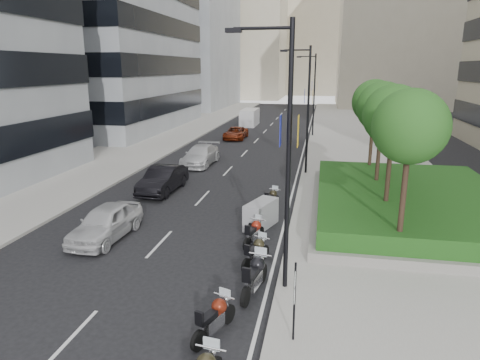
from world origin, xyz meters
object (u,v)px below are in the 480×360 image
(motorcycle_2, at_px, (255,276))
(car_d, at_px, (236,133))
(motorcycle_3, at_px, (256,252))
(motorcycle_6, at_px, (272,199))
(delivery_van, at_px, (249,118))
(lamp_post_1, at_px, (306,104))
(lamp_post_2, at_px, (313,91))
(car_a, at_px, (106,222))
(motorcycle_1, at_px, (215,318))
(lamp_post_0, at_px, (284,147))
(parking_sign, at_px, (295,298))
(car_b, at_px, (163,179))
(motorcycle_5, at_px, (261,215))
(car_c, at_px, (200,155))
(motorcycle_4, at_px, (254,232))

(motorcycle_2, height_order, car_d, car_d)
(motorcycle_3, xyz_separation_m, motorcycle_6, (-0.24, 7.10, -0.01))
(delivery_van, bearing_deg, lamp_post_1, -71.85)
(lamp_post_2, height_order, motorcycle_6, lamp_post_2)
(lamp_post_1, xyz_separation_m, car_a, (-8.23, -13.86, -4.29))
(motorcycle_1, bearing_deg, lamp_post_0, -7.37)
(parking_sign, xyz_separation_m, car_b, (-9.06, 13.78, -0.66))
(car_d, bearing_deg, lamp_post_0, -75.72)
(motorcycle_6, height_order, delivery_van, delivery_van)
(lamp_post_1, bearing_deg, motorcycle_1, -94.58)
(lamp_post_1, bearing_deg, motorcycle_3, -94.25)
(parking_sign, relative_size, motorcycle_5, 1.08)
(car_a, bearing_deg, parking_sign, -31.86)
(motorcycle_2, bearing_deg, motorcycle_3, 17.81)
(lamp_post_2, bearing_deg, motorcycle_6, -93.00)
(car_c, bearing_deg, motorcycle_3, -65.51)
(motorcycle_4, height_order, car_b, car_b)
(motorcycle_2, relative_size, motorcycle_6, 1.26)
(car_a, bearing_deg, motorcycle_1, -40.07)
(motorcycle_2, distance_m, motorcycle_3, 2.19)
(car_b, bearing_deg, motorcycle_4, -43.69)
(motorcycle_2, xyz_separation_m, motorcycle_6, (-0.53, 9.27, -0.13))
(car_d, bearing_deg, parking_sign, -75.88)
(car_b, distance_m, delivery_van, 32.15)
(car_b, bearing_deg, motorcycle_2, -54.07)
(car_a, relative_size, car_c, 0.86)
(motorcycle_6, bearing_deg, parking_sign, -154.52)
(motorcycle_4, bearing_deg, car_a, 110.63)
(motorcycle_5, distance_m, car_b, 8.47)
(delivery_van, bearing_deg, motorcycle_5, -79.32)
(motorcycle_5, bearing_deg, car_a, 130.85)
(motorcycle_6, bearing_deg, motorcycle_3, -162.31)
(car_a, bearing_deg, motorcycle_2, -22.87)
(motorcycle_5, height_order, car_a, car_a)
(motorcycle_3, relative_size, car_a, 0.43)
(lamp_post_2, distance_m, motorcycle_4, 31.60)
(motorcycle_2, bearing_deg, lamp_post_1, 7.40)
(car_c, bearing_deg, lamp_post_1, -9.83)
(lamp_post_1, bearing_deg, parking_sign, -88.12)
(motorcycle_3, height_order, motorcycle_5, motorcycle_5)
(motorcycle_3, distance_m, delivery_van, 41.81)
(motorcycle_4, bearing_deg, motorcycle_6, 13.49)
(motorcycle_3, bearing_deg, delivery_van, 30.61)
(lamp_post_2, relative_size, car_a, 1.98)
(lamp_post_1, relative_size, lamp_post_2, 1.00)
(motorcycle_1, height_order, motorcycle_2, motorcycle_2)
(motorcycle_5, distance_m, delivery_van, 37.73)
(car_a, bearing_deg, lamp_post_1, 62.09)
(lamp_post_2, distance_m, motorcycle_2, 35.69)
(delivery_van, bearing_deg, lamp_post_2, -43.10)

